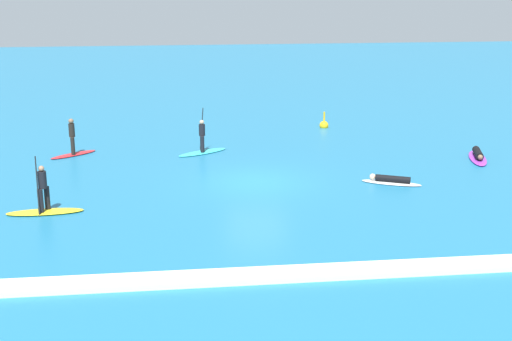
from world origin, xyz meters
name	(u,v)px	position (x,y,z in m)	size (l,w,h in m)	color
ground_plane	(256,182)	(0.00, 0.00, 0.00)	(120.00, 120.00, 0.00)	#1E6B93
surfer_on_red_board	(73,145)	(-8.27, 5.54, 0.50)	(2.27, 1.96, 1.81)	red
surfer_on_teal_board	(202,145)	(-2.03, 5.26, 0.41)	(2.71, 2.04, 2.24)	#33C6CC
surfer_on_purple_board	(478,156)	(10.92, 2.49, 0.16)	(1.58, 3.03, 0.46)	purple
surfer_on_yellow_board	(44,203)	(-8.20, -3.06, 0.41)	(2.82, 0.89, 2.22)	yellow
surfer_on_white_board	(391,181)	(5.59, -0.93, 0.13)	(2.53, 1.63, 0.36)	white
marker_buoy	(324,125)	(5.17, 10.31, 0.15)	(0.52, 0.52, 1.05)	yellow
wave_crest	(296,274)	(0.00, -9.67, 0.09)	(25.88, 0.90, 0.18)	white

